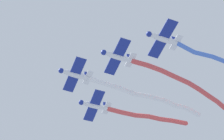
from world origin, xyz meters
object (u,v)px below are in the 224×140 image
Objects in this scene: airplane_right_wing at (94,105)px; airplane_slot at (163,39)px; airplane_left_wing at (117,56)px; airplane_lead at (75,74)px.

airplane_right_wing is 0.99× the size of airplane_slot.
airplane_left_wing is at bearing 91.86° from airplane_right_wing.
airplane_right_wing is at bearing -75.19° from airplane_slot.
airplane_left_wing is 7.50m from airplane_slot.
airplane_right_wing is at bearing -91.07° from airplane_left_wing.
airplane_lead is at bearing -49.09° from airplane_left_wing.
airplane_lead is at bearing 49.90° from airplane_right_wing.
airplane_left_wing reaches higher than airplane_slot.
airplane_left_wing is 1.01× the size of airplane_right_wing.
airplane_right_wing reaches higher than airplane_slot.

